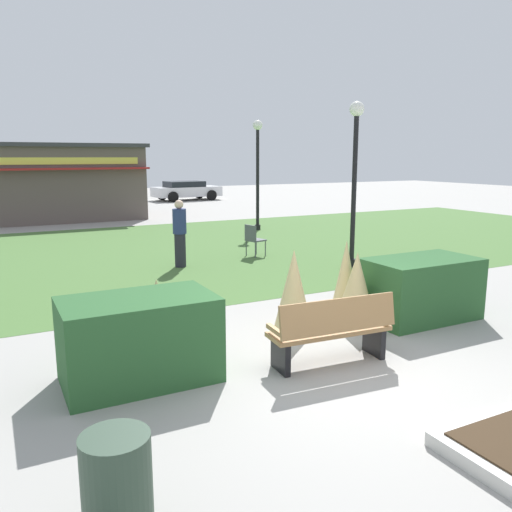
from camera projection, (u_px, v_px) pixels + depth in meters
name	position (u px, v px, depth m)	size (l,w,h in m)	color
ground_plane	(345.00, 377.00, 6.56)	(80.00, 80.00, 0.00)	#999691
lawn_patch	(143.00, 253.00, 14.93)	(36.00, 12.00, 0.01)	#446B33
park_bench	(332.00, 330.00, 6.87)	(1.73, 0.64, 0.95)	#9E7547
hedge_left	(139.00, 339.00, 6.38)	(1.85, 1.10, 1.07)	#28562B
hedge_right	(421.00, 289.00, 8.84)	(1.92, 1.10, 1.05)	#28562B
ornamental_grass_behind_left	(356.00, 290.00, 8.40)	(0.72, 0.72, 1.24)	#D1BC7F
ornamental_grass_behind_right	(157.00, 314.00, 7.47)	(0.66, 0.66, 1.03)	#D1BC7F
ornamental_grass_behind_center	(346.00, 278.00, 8.98)	(0.53, 0.53, 1.34)	#D1BC7F
ornamental_grass_behind_far	(294.00, 292.00, 8.09)	(0.65, 0.65, 1.34)	#D1BC7F
lamppost_mid	(355.00, 164.00, 12.63)	(0.36, 0.36, 4.05)	black
lamppost_far	(258.00, 162.00, 19.15)	(0.36, 0.36, 4.05)	black
trash_bin	(117.00, 484.00, 3.79)	(0.52, 0.52, 0.78)	#2D4233
food_kiosk	(49.00, 182.00, 22.68)	(7.86, 4.71, 3.29)	#594C47
cafe_chair_west	(253.00, 238.00, 14.36)	(0.54, 0.54, 0.89)	#4C5156
person_strolling	(180.00, 233.00, 12.94)	(0.34, 0.34, 1.69)	#23232D
parked_car_west_slot	(0.00, 196.00, 27.99)	(4.30, 2.25, 1.20)	#2D6638
parked_car_center_slot	(105.00, 192.00, 30.51)	(4.34, 2.33, 1.20)	#B7BABF
parked_car_east_slot	(186.00, 190.00, 32.78)	(4.32, 2.28, 1.20)	silver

